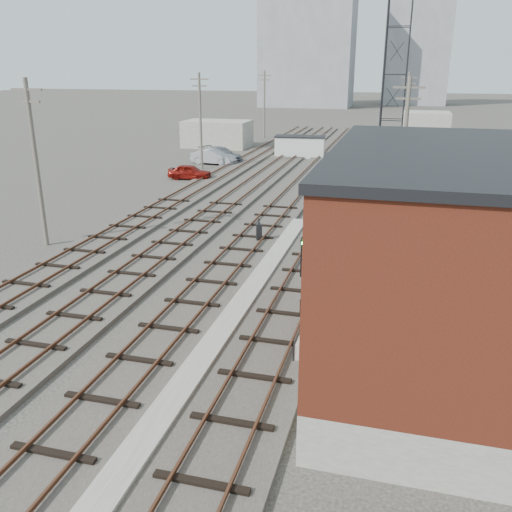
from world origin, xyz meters
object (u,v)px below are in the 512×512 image
(site_trailer, at_px, (300,146))
(car_grey, at_px, (221,154))
(switch_stand, at_px, (259,233))
(car_red, at_px, (190,172))
(car_silver, at_px, (213,157))
(signal_mast, at_px, (304,288))

(site_trailer, bearing_deg, car_grey, -150.72)
(switch_stand, bearing_deg, site_trailer, 71.92)
(switch_stand, xyz_separation_m, car_red, (-10.67, 16.34, 0.03))
(car_red, distance_m, car_silver, 8.00)
(car_red, bearing_deg, car_grey, -1.49)
(car_silver, bearing_deg, car_red, -167.00)
(car_red, bearing_deg, switch_stand, -150.31)
(switch_stand, distance_m, car_red, 19.51)
(signal_mast, bearing_deg, car_silver, 113.59)
(site_trailer, height_order, car_silver, site_trailer)
(site_trailer, distance_m, car_red, 16.53)
(signal_mast, height_order, site_trailer, signal_mast)
(signal_mast, xyz_separation_m, car_grey, (-15.73, 38.35, -1.92))
(switch_stand, xyz_separation_m, site_trailer, (-3.52, 31.24, 0.54))
(site_trailer, height_order, car_grey, site_trailer)
(switch_stand, bearing_deg, car_red, 98.62)
(signal_mast, distance_m, site_trailer, 44.25)
(switch_stand, distance_m, car_silver, 26.79)
(switch_stand, bearing_deg, car_grey, 88.31)
(signal_mast, height_order, car_red, signal_mast)
(signal_mast, xyz_separation_m, switch_stand, (-4.73, 12.21, -2.04))
(site_trailer, bearing_deg, car_red, -120.62)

